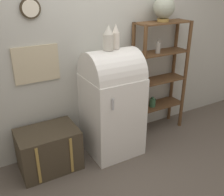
% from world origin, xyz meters
% --- Properties ---
extents(ground_plane, '(12.00, 12.00, 0.00)m').
position_xyz_m(ground_plane, '(0.00, 0.00, 0.00)').
color(ground_plane, '#60564C').
extents(wall_back, '(7.00, 0.09, 2.70)m').
position_xyz_m(wall_back, '(-0.01, 0.57, 1.35)').
color(wall_back, '#B7B7AD').
rests_on(wall_back, ground_plane).
extents(refrigerator, '(0.65, 0.67, 1.35)m').
position_xyz_m(refrigerator, '(-0.00, 0.23, 0.70)').
color(refrigerator, white).
rests_on(refrigerator, ground_plane).
extents(suitcase_trunk, '(0.69, 0.50, 0.50)m').
position_xyz_m(suitcase_trunk, '(-0.84, 0.27, 0.25)').
color(suitcase_trunk, '#423828').
rests_on(suitcase_trunk, ground_plane).
extents(shelf_unit, '(0.80, 0.31, 1.59)m').
position_xyz_m(shelf_unit, '(0.85, 0.38, 0.88)').
color(shelf_unit, brown).
rests_on(shelf_unit, ground_plane).
extents(globe, '(0.28, 0.28, 0.32)m').
position_xyz_m(globe, '(0.84, 0.37, 1.76)').
color(globe, '#AD8942').
rests_on(globe, shelf_unit).
extents(vase_left, '(0.12, 0.12, 0.28)m').
position_xyz_m(vase_left, '(-0.05, 0.22, 1.48)').
color(vase_left, beige).
rests_on(vase_left, refrigerator).
extents(vase_center, '(0.09, 0.09, 0.29)m').
position_xyz_m(vase_center, '(0.05, 0.23, 1.49)').
color(vase_center, silver).
rests_on(vase_center, refrigerator).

